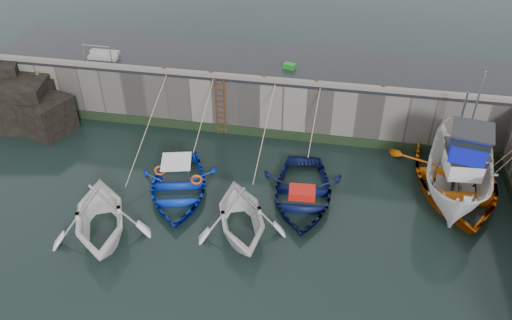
% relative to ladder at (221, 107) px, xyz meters
% --- Properties ---
extents(ground, '(120.00, 120.00, 0.00)m').
position_rel_ladder_xyz_m(ground, '(2.00, -9.91, -1.59)').
color(ground, black).
rests_on(ground, ground).
extents(quay_back, '(30.00, 5.00, 3.00)m').
position_rel_ladder_xyz_m(quay_back, '(2.00, 2.59, -0.09)').
color(quay_back, slate).
rests_on(quay_back, ground).
extents(road_back, '(30.00, 5.00, 0.16)m').
position_rel_ladder_xyz_m(road_back, '(2.00, 2.59, 1.49)').
color(road_back, black).
rests_on(road_back, quay_back).
extents(kerb_back, '(30.00, 0.30, 0.20)m').
position_rel_ladder_xyz_m(kerb_back, '(2.00, 0.24, 1.67)').
color(kerb_back, slate).
rests_on(kerb_back, road_back).
extents(algae_back, '(30.00, 0.08, 0.50)m').
position_rel_ladder_xyz_m(algae_back, '(2.00, 0.05, -1.34)').
color(algae_back, black).
rests_on(algae_back, ground).
extents(rock_outcrop, '(5.85, 4.24, 3.41)m').
position_rel_ladder_xyz_m(rock_outcrop, '(-10.92, -0.80, -0.33)').
color(rock_outcrop, black).
rests_on(rock_outcrop, ground).
extents(ladder, '(0.51, 0.08, 3.20)m').
position_rel_ladder_xyz_m(ladder, '(0.00, 0.00, 0.00)').
color(ladder, '#3F1E0F').
rests_on(ladder, ground).
extents(boat_near_white, '(5.84, 6.16, 2.56)m').
position_rel_ladder_xyz_m(boat_near_white, '(-2.92, -8.39, -1.59)').
color(boat_near_white, white).
rests_on(boat_near_white, ground).
extents(boat_near_white_rope, '(0.04, 6.51, 3.10)m').
position_rel_ladder_xyz_m(boat_near_white_rope, '(-2.92, -2.90, -1.59)').
color(boat_near_white_rope, tan).
rests_on(boat_near_white_rope, ground).
extents(boat_near_blue, '(4.97, 6.06, 1.10)m').
position_rel_ladder_xyz_m(boat_near_blue, '(-0.72, -5.29, -1.59)').
color(boat_near_blue, '#0B2BAF').
rests_on(boat_near_blue, ground).
extents(boat_near_blue_rope, '(0.04, 3.87, 3.10)m').
position_rel_ladder_xyz_m(boat_near_blue_rope, '(-0.72, -1.35, -1.59)').
color(boat_near_blue_rope, tan).
rests_on(boat_near_blue_rope, ground).
extents(boat_near_blacktrim, '(5.23, 5.59, 2.37)m').
position_rel_ladder_xyz_m(boat_near_blacktrim, '(2.60, -7.20, -1.59)').
color(boat_near_blacktrim, silver).
rests_on(boat_near_blacktrim, ground).
extents(boat_near_blacktrim_rope, '(0.04, 5.45, 3.10)m').
position_rel_ladder_xyz_m(boat_near_blacktrim_rope, '(2.60, -2.31, -1.59)').
color(boat_near_blacktrim_rope, tan).
rests_on(boat_near_blacktrim_rope, ground).
extents(boat_near_navy, '(4.32, 5.74, 1.13)m').
position_rel_ladder_xyz_m(boat_near_navy, '(4.80, -4.67, -1.59)').
color(boat_near_navy, '#09103C').
rests_on(boat_near_navy, ground).
extents(boat_near_navy_rope, '(0.04, 3.44, 3.10)m').
position_rel_ladder_xyz_m(boat_near_navy_rope, '(4.80, -1.04, -1.59)').
color(boat_near_navy_rope, tan).
rests_on(boat_near_navy_rope, ground).
extents(boat_far_white, '(4.06, 7.70, 5.82)m').
position_rel_ladder_xyz_m(boat_far_white, '(11.49, -3.06, -0.41)').
color(boat_far_white, white).
rests_on(boat_far_white, ground).
extents(boat_far_orange, '(5.87, 7.87, 4.56)m').
position_rel_ladder_xyz_m(boat_far_orange, '(11.50, -2.47, -1.09)').
color(boat_far_orange, orange).
rests_on(boat_far_orange, ground).
extents(fish_crate, '(0.69, 0.55, 0.27)m').
position_rel_ladder_xyz_m(fish_crate, '(3.26, 1.90, 1.70)').
color(fish_crate, '#167B1E').
rests_on(fish_crate, road_back).
extents(railing, '(1.60, 1.05, 1.00)m').
position_rel_ladder_xyz_m(railing, '(-6.75, 1.33, 1.77)').
color(railing, '#A5A8AD').
rests_on(railing, road_back).
extents(bollard_a, '(0.18, 0.18, 0.28)m').
position_rel_ladder_xyz_m(bollard_a, '(-3.00, 0.34, 1.71)').
color(bollard_a, '#3F1E0F').
rests_on(bollard_a, road_back).
extents(bollard_b, '(0.18, 0.18, 0.28)m').
position_rel_ladder_xyz_m(bollard_b, '(-0.50, 0.34, 1.71)').
color(bollard_b, '#3F1E0F').
rests_on(bollard_b, road_back).
extents(bollard_c, '(0.18, 0.18, 0.28)m').
position_rel_ladder_xyz_m(bollard_c, '(2.20, 0.34, 1.71)').
color(bollard_c, '#3F1E0F').
rests_on(bollard_c, road_back).
extents(bollard_d, '(0.18, 0.18, 0.28)m').
position_rel_ladder_xyz_m(bollard_d, '(4.80, 0.34, 1.71)').
color(bollard_d, '#3F1E0F').
rests_on(bollard_d, road_back).
extents(bollard_e, '(0.18, 0.18, 0.28)m').
position_rel_ladder_xyz_m(bollard_e, '(8.00, 0.34, 1.71)').
color(bollard_e, '#3F1E0F').
rests_on(bollard_e, road_back).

